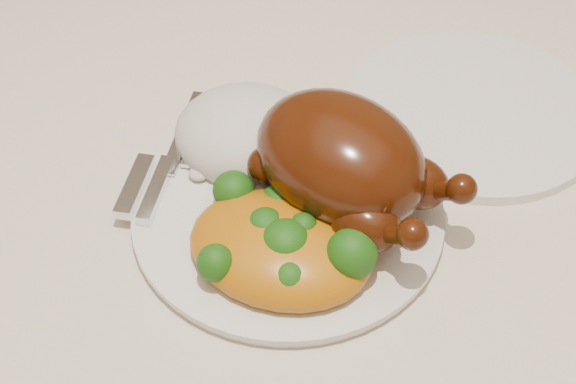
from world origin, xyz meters
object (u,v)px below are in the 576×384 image
at_px(dinner_plate, 288,213).
at_px(side_plate, 473,110).
at_px(dining_table, 281,253).
at_px(roast_chicken, 344,162).

xyz_separation_m(dinner_plate, side_plate, (0.09, 0.19, -0.00)).
distance_m(dining_table, roast_chicken, 0.17).
height_order(dining_table, side_plate, side_plate).
bearing_deg(dining_table, side_plate, 51.86).
bearing_deg(roast_chicken, dinner_plate, -124.74).
distance_m(dinner_plate, side_plate, 0.21).
relative_size(dining_table, side_plate, 6.94).
bearing_deg(side_plate, roast_chicken, -110.09).
relative_size(dinner_plate, roast_chicken, 1.28).
relative_size(side_plate, roast_chicken, 1.19).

